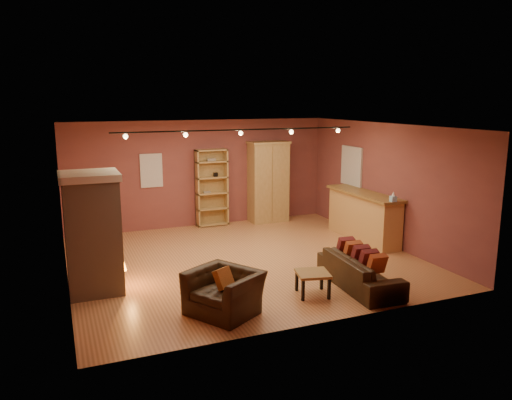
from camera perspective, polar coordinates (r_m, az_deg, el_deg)
name	(u,v)px	position (r m, az deg, el deg)	size (l,w,h in m)	color
floor	(245,260)	(10.60, -1.29, -6.88)	(7.00, 7.00, 0.00)	#9E6138
ceiling	(244,126)	(10.07, -1.37, 8.42)	(7.00, 7.00, 0.00)	brown
back_wall	(201,173)	(13.29, -6.34, 3.04)	(7.00, 0.02, 2.80)	brown
left_wall	(62,209)	(9.60, -21.25, -0.96)	(0.02, 6.50, 2.80)	brown
right_wall	(386,184)	(11.93, 14.59, 1.76)	(0.02, 6.50, 2.80)	brown
fireplace	(93,233)	(9.11, -18.12, -3.59)	(1.01, 0.98, 2.12)	tan
back_window	(151,171)	(12.96, -11.87, 3.31)	(0.56, 0.04, 0.86)	beige
bookcase	(211,187)	(13.31, -5.15, 1.51)	(0.84, 0.33, 2.05)	tan
armoire	(268,182)	(13.68, 1.41, 2.12)	(1.09, 0.62, 2.21)	tan
bar_counter	(363,216)	(12.23, 12.17, -1.77)	(0.64, 2.43, 1.16)	tan
tissue_box	(393,197)	(11.15, 15.41, 0.28)	(0.13, 0.13, 0.22)	#93C9EB
right_window	(352,166)	(13.01, 10.86, 3.83)	(0.05, 0.90, 1.00)	beige
loveseat	(360,266)	(9.23, 11.78, -7.37)	(0.69, 1.97, 0.79)	black
armchair	(224,285)	(7.97, -3.70, -9.68)	(1.14, 1.26, 0.93)	black
coffee_table	(313,276)	(8.74, 6.51, -8.58)	(0.66, 0.66, 0.41)	olive
track_rail	(241,131)	(10.27, -1.76, 7.86)	(5.20, 0.09, 0.13)	black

